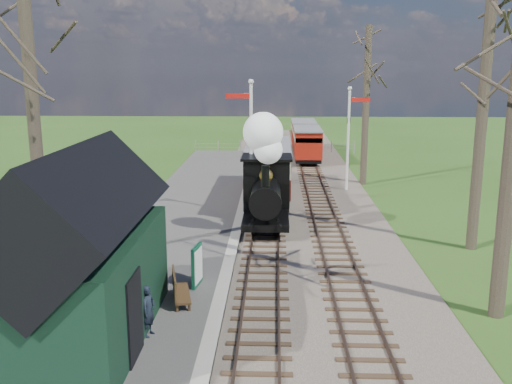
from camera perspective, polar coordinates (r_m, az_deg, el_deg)
distant_hills at (r=76.76m, az=2.67°, el=-4.97°), size 114.40×48.00×22.02m
ballast_bed at (r=31.60m, az=3.61°, el=0.19°), size 8.00×60.00×0.10m
track_near at (r=31.58m, az=1.26°, el=0.30°), size 1.60×60.00×0.15m
track_far at (r=31.66m, az=5.97°, el=0.26°), size 1.60×60.00×0.15m
platform at (r=24.13m, az=-7.35°, el=-3.64°), size 5.00×44.00×0.20m
coping_strip at (r=23.87m, az=-1.89°, el=-3.71°), size 0.40×44.00×0.21m
station_shed at (r=14.41m, az=-17.16°, el=-6.22°), size 3.25×6.30×4.78m
semaphore_near at (r=25.09m, az=-0.65°, el=5.30°), size 1.22×0.24×6.22m
semaphore_far at (r=31.31m, az=9.36°, el=6.06°), size 1.22×0.24×5.72m
bare_trees at (r=19.06m, az=4.90°, el=7.79°), size 15.51×22.39×12.00m
fence_line at (r=45.30m, az=1.88°, el=4.57°), size 12.60×0.08×1.00m
locomotive at (r=23.39m, az=1.00°, el=1.33°), size 1.95×4.56×4.88m
coach at (r=29.47m, az=1.22°, el=2.46°), size 2.28×7.81×2.40m
red_carriage_a at (r=40.45m, az=5.14°, el=4.81°), size 1.92×4.75×2.02m
red_carriage_b at (r=45.91m, az=4.77°, el=5.72°), size 1.92×4.75×2.02m
sign_board at (r=17.53m, az=-5.91°, el=-7.33°), size 0.23×0.86×1.26m
bench at (r=16.47m, az=-7.83°, el=-9.54°), size 0.77×1.58×0.87m
person at (r=14.59m, az=-10.71°, el=-11.58°), size 0.44×0.55×1.31m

